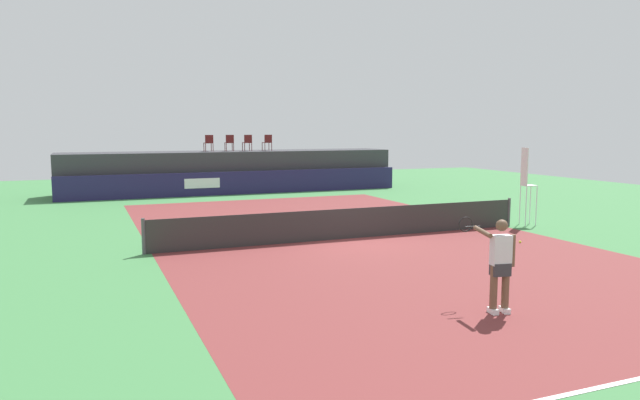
% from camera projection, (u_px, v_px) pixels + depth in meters
% --- Properties ---
extents(ground_plane, '(48.00, 48.00, 0.00)m').
position_uv_depth(ground_plane, '(314.00, 224.00, 21.17)').
color(ground_plane, '#3D7A42').
extents(court_inner, '(12.00, 22.00, 0.00)m').
position_uv_depth(court_inner, '(349.00, 238.00, 18.41)').
color(court_inner, maroon).
rests_on(court_inner, ground).
extents(sponsor_wall, '(18.00, 0.22, 1.20)m').
position_uv_depth(sponsor_wall, '(240.00, 183.00, 30.75)').
color(sponsor_wall, '#231E4C').
rests_on(sponsor_wall, ground).
extents(spectator_platform, '(18.00, 2.80, 2.20)m').
position_uv_depth(spectator_platform, '(232.00, 171.00, 32.34)').
color(spectator_platform, '#38383D').
rests_on(spectator_platform, ground).
extents(spectator_chair_far_left, '(0.46, 0.46, 0.89)m').
position_uv_depth(spectator_chair_far_left, '(209.00, 142.00, 31.45)').
color(spectator_chair_far_left, '#561919').
rests_on(spectator_chair_far_left, spectator_platform).
extents(spectator_chair_left, '(0.46, 0.46, 0.89)m').
position_uv_depth(spectator_chair_left, '(229.00, 142.00, 31.99)').
color(spectator_chair_left, '#561919').
rests_on(spectator_chair_left, spectator_platform).
extents(spectator_chair_center, '(0.46, 0.46, 0.89)m').
position_uv_depth(spectator_chair_center, '(247.00, 142.00, 32.21)').
color(spectator_chair_center, '#561919').
rests_on(spectator_chair_center, spectator_platform).
extents(spectator_chair_right, '(0.48, 0.48, 0.89)m').
position_uv_depth(spectator_chair_right, '(267.00, 142.00, 32.60)').
color(spectator_chair_right, '#561919').
rests_on(spectator_chair_right, spectator_platform).
extents(umpire_chair, '(0.51, 0.51, 2.76)m').
position_uv_depth(umpire_chair, '(526.00, 181.00, 20.84)').
color(umpire_chair, white).
rests_on(umpire_chair, ground).
extents(tennis_net, '(12.40, 0.02, 0.95)m').
position_uv_depth(tennis_net, '(349.00, 224.00, 18.35)').
color(tennis_net, '#2D2D2D').
rests_on(tennis_net, ground).
extents(net_post_near, '(0.10, 0.10, 1.00)m').
position_uv_depth(net_post_near, '(143.00, 236.00, 16.03)').
color(net_post_near, '#4C4C51').
rests_on(net_post_near, ground).
extents(net_post_far, '(0.10, 0.10, 1.00)m').
position_uv_depth(net_post_far, '(509.00, 212.00, 20.67)').
color(net_post_far, '#4C4C51').
rests_on(net_post_far, ground).
extents(tennis_player, '(0.57, 1.21, 1.77)m').
position_uv_depth(tennis_player, '(499.00, 262.00, 10.89)').
color(tennis_player, white).
rests_on(tennis_player, court_inner).
extents(tennis_ball, '(0.07, 0.07, 0.07)m').
position_uv_depth(tennis_ball, '(520.00, 242.00, 17.67)').
color(tennis_ball, '#D8EA33').
rests_on(tennis_ball, court_inner).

